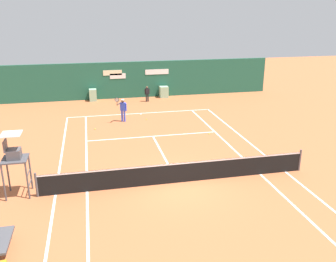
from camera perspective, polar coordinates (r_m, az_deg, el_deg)
ground_plane at (r=16.92m, az=1.12°, el=-7.25°), size 80.00×80.00×0.01m
tennis_net at (r=16.20m, az=1.60°, el=-6.49°), size 12.10×0.10×1.07m
sponsor_back_wall at (r=31.95m, az=-5.81°, el=7.92°), size 25.00×1.02×3.13m
umpire_chair at (r=15.94m, az=-23.07°, el=-3.63°), size 1.00×1.00×2.71m
player_on_baseline at (r=25.04m, az=-7.13°, el=3.57°), size 0.81×0.63×1.81m
ball_kid_left_post at (r=30.53m, az=-3.31°, el=6.02°), size 0.43×0.21×1.31m
tennis_ball_near_service_line at (r=23.91m, az=-11.41°, el=0.32°), size 0.07×0.07×0.07m
tennis_ball_by_sideline at (r=25.57m, az=-3.41°, el=1.86°), size 0.07×0.07×0.07m
tennis_ball_mid_court at (r=22.67m, az=6.48°, el=-0.44°), size 0.07×0.07×0.07m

